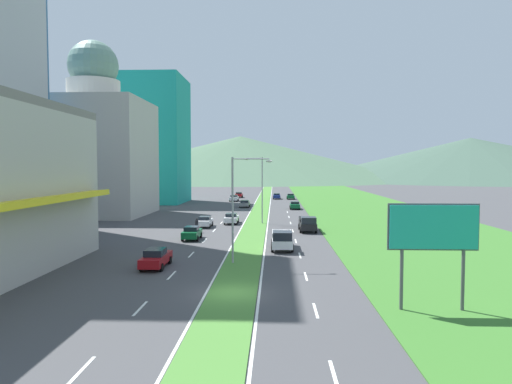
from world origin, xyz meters
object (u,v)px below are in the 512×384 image
object	(u,v)px
car_4	(245,204)
car_1	(232,218)
billboard_roadside	(433,232)
car_0	(277,196)
car_3	(239,195)
car_6	(156,258)
car_8	(295,205)
car_9	(291,196)
pickup_truck_1	(282,240)
pickup_truck_0	(308,224)
car_7	(192,233)
street_lamp_mid	(260,186)
street_lamp_near	(237,202)
car_5	(205,222)
motorcycle_rider	(197,226)
car_2	(234,198)

from	to	relation	value
car_4	car_1	bearing A→B (deg)	179.62
billboard_roadside	car_0	distance (m)	92.57
car_3	car_6	world-z (taller)	car_6
car_8	car_9	bearing A→B (deg)	179.72
car_9	pickup_truck_1	xyz separation A→B (m)	(-3.34, -72.15, 0.25)
pickup_truck_0	car_0	bearing A→B (deg)	-176.47
billboard_roadside	car_7	distance (m)	31.58
car_4	car_7	distance (m)	42.48
billboard_roadside	car_4	bearing A→B (deg)	102.57
street_lamp_mid	car_9	distance (m)	51.39
street_lamp_near	car_5	size ratio (longest dim) A/B	2.19
car_5	car_7	world-z (taller)	car_7
car_8	pickup_truck_0	xyz separation A→B (m)	(0.27, -31.34, 0.22)
pickup_truck_1	street_lamp_near	bearing A→B (deg)	-30.36
street_lamp_near	car_0	world-z (taller)	street_lamp_near
car_4	car_8	size ratio (longest dim) A/B	1.10
street_lamp_mid	pickup_truck_0	distance (m)	11.29
car_5	motorcycle_rider	world-z (taller)	motorcycle_rider
car_3	car_9	world-z (taller)	car_3
car_3	car_9	size ratio (longest dim) A/B	1.01
street_lamp_near	car_7	size ratio (longest dim) A/B	2.20
car_2	car_7	distance (m)	58.56
car_4	car_9	world-z (taller)	car_4
pickup_truck_0	car_9	bearing A→B (deg)	-179.87
car_2	car_3	size ratio (longest dim) A/B	1.11
car_1	pickup_truck_0	world-z (taller)	pickup_truck_0
car_6	car_3	bearing A→B (deg)	-0.13
street_lamp_mid	car_6	size ratio (longest dim) A/B	2.06
car_5	car_6	distance (m)	25.51
motorcycle_rider	car_8	bearing A→B (deg)	-22.94
car_0	car_6	bearing A→B (deg)	-7.21
car_5	billboard_roadside	bearing A→B (deg)	-152.92
billboard_roadside	car_8	bearing A→B (deg)	94.53
car_2	pickup_truck_0	xyz separation A→B (m)	(13.95, -51.51, 0.21)
car_0	car_3	bearing A→B (deg)	-116.91
car_1	car_6	bearing A→B (deg)	173.31
street_lamp_mid	car_5	world-z (taller)	street_lamp_mid
car_7	car_1	bearing A→B (deg)	-11.73
billboard_roadside	car_8	world-z (taller)	billboard_roadside
car_2	car_6	distance (m)	73.16
street_lamp_near	car_3	xyz separation A→B (m)	(-6.39, 84.63, -4.54)
car_5	pickup_truck_1	xyz separation A→B (m)	(10.29, -17.01, 0.22)
billboard_roadside	car_3	distance (m)	99.06
car_5	pickup_truck_0	bearing A→B (deg)	-105.64
car_7	car_8	distance (m)	40.65
car_7	billboard_roadside	bearing A→B (deg)	-144.05
car_6	pickup_truck_1	bearing A→B (deg)	-51.00
street_lamp_near	car_1	bearing A→B (deg)	96.37
street_lamp_mid	pickup_truck_1	xyz separation A→B (m)	(2.82, -21.36, -4.52)
billboard_roadside	car_2	size ratio (longest dim) A/B	1.39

